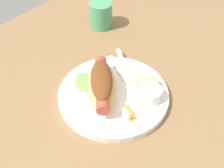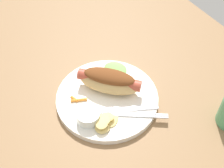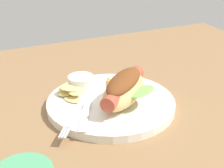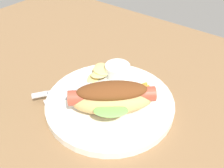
{
  "view_description": "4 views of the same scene",
  "coord_description": "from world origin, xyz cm",
  "px_view_note": "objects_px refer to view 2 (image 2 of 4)",
  "views": [
    {
      "loc": [
        36.29,
        28.46,
        47.33
      ],
      "look_at": [
        4.34,
        2.57,
        5.88
      ],
      "focal_mm": 43.32,
      "sensor_mm": 36.0,
      "label": 1
    },
    {
      "loc": [
        -38.68,
        26.2,
        62.19
      ],
      "look_at": [
        2.61,
        0.56,
        5.86
      ],
      "focal_mm": 49.54,
      "sensor_mm": 36.0,
      "label": 2
    },
    {
      "loc": [
        -21.38,
        -52.4,
        33.8
      ],
      "look_at": [
        3.58,
        2.8,
        4.57
      ],
      "focal_mm": 54.05,
      "sensor_mm": 36.0,
      "label": 3
    },
    {
      "loc": [
        25.97,
        -27.15,
        35.16
      ],
      "look_at": [
        3.7,
        1.45,
        6.21
      ],
      "focal_mm": 40.06,
      "sensor_mm": 36.0,
      "label": 4
    }
  ],
  "objects_px": {
    "knife": "(130,109)",
    "fork": "(136,115)",
    "plate": "(107,98)",
    "carrot_garnish": "(77,100)",
    "sauce_ramekin": "(88,116)",
    "hot_dog": "(110,80)",
    "chips_pile": "(105,121)"
  },
  "relations": [
    {
      "from": "knife",
      "to": "fork",
      "type": "bearing_deg",
      "value": -63.33
    },
    {
      "from": "plate",
      "to": "carrot_garnish",
      "type": "bearing_deg",
      "value": 68.23
    },
    {
      "from": "carrot_garnish",
      "to": "plate",
      "type": "bearing_deg",
      "value": -111.77
    },
    {
      "from": "plate",
      "to": "carrot_garnish",
      "type": "relative_size",
      "value": 6.47
    },
    {
      "from": "sauce_ramekin",
      "to": "carrot_garnish",
      "type": "bearing_deg",
      "value": -3.33
    },
    {
      "from": "sauce_ramekin",
      "to": "fork",
      "type": "distance_m",
      "value": 0.11
    },
    {
      "from": "sauce_ramekin",
      "to": "knife",
      "type": "xyz_separation_m",
      "value": [
        -0.03,
        -0.1,
        -0.01
      ]
    },
    {
      "from": "fork",
      "to": "knife",
      "type": "relative_size",
      "value": 0.94
    },
    {
      "from": "hot_dog",
      "to": "sauce_ramekin",
      "type": "distance_m",
      "value": 0.11
    },
    {
      "from": "knife",
      "to": "chips_pile",
      "type": "relative_size",
      "value": 1.81
    },
    {
      "from": "carrot_garnish",
      "to": "chips_pile",
      "type": "bearing_deg",
      "value": -166.29
    },
    {
      "from": "sauce_ramekin",
      "to": "knife",
      "type": "distance_m",
      "value": 0.1
    },
    {
      "from": "fork",
      "to": "carrot_garnish",
      "type": "bearing_deg",
      "value": 165.32
    },
    {
      "from": "hot_dog",
      "to": "fork",
      "type": "height_order",
      "value": "hot_dog"
    },
    {
      "from": "plate",
      "to": "chips_pile",
      "type": "xyz_separation_m",
      "value": [
        -0.07,
        0.05,
        0.02
      ]
    },
    {
      "from": "plate",
      "to": "sauce_ramekin",
      "type": "height_order",
      "value": "sauce_ramekin"
    },
    {
      "from": "knife",
      "to": "carrot_garnish",
      "type": "height_order",
      "value": "carrot_garnish"
    },
    {
      "from": "plate",
      "to": "chips_pile",
      "type": "height_order",
      "value": "chips_pile"
    },
    {
      "from": "fork",
      "to": "knife",
      "type": "height_order",
      "value": "same"
    },
    {
      "from": "sauce_ramekin",
      "to": "carrot_garnish",
      "type": "height_order",
      "value": "sauce_ramekin"
    },
    {
      "from": "hot_dog",
      "to": "knife",
      "type": "distance_m",
      "value": 0.09
    },
    {
      "from": "fork",
      "to": "knife",
      "type": "distance_m",
      "value": 0.02
    },
    {
      "from": "sauce_ramekin",
      "to": "chips_pile",
      "type": "height_order",
      "value": "sauce_ramekin"
    },
    {
      "from": "plate",
      "to": "sauce_ramekin",
      "type": "relative_size",
      "value": 4.66
    },
    {
      "from": "plate",
      "to": "knife",
      "type": "height_order",
      "value": "knife"
    },
    {
      "from": "plate",
      "to": "sauce_ramekin",
      "type": "xyz_separation_m",
      "value": [
        -0.04,
        0.07,
        0.02
      ]
    },
    {
      "from": "hot_dog",
      "to": "carrot_garnish",
      "type": "xyz_separation_m",
      "value": [
        0.01,
        0.09,
        -0.03
      ]
    },
    {
      "from": "hot_dog",
      "to": "knife",
      "type": "relative_size",
      "value": 1.13
    },
    {
      "from": "sauce_ramekin",
      "to": "hot_dog",
      "type": "bearing_deg",
      "value": -59.4
    },
    {
      "from": "sauce_ramekin",
      "to": "chips_pile",
      "type": "distance_m",
      "value": 0.04
    },
    {
      "from": "sauce_ramekin",
      "to": "knife",
      "type": "relative_size",
      "value": 0.4
    },
    {
      "from": "knife",
      "to": "hot_dog",
      "type": "bearing_deg",
      "value": 119.84
    }
  ]
}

